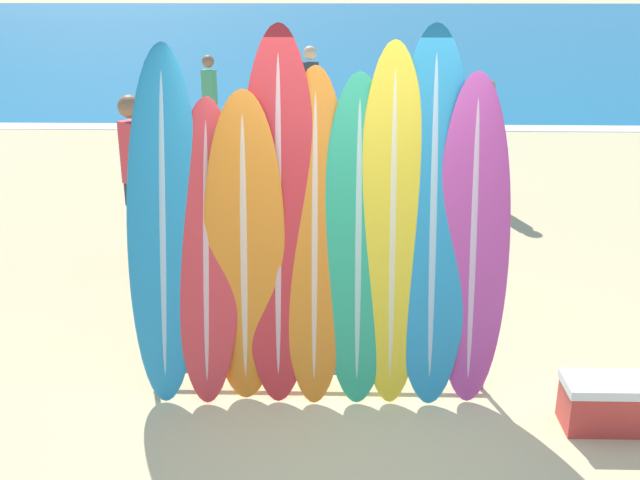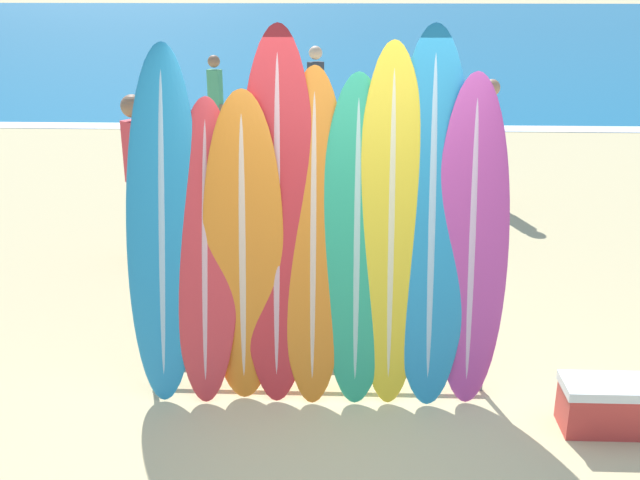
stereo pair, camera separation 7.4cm
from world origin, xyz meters
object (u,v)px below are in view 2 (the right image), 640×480
(surfboard_slot_2, at_px, (243,248))
(cooler_box, at_px, (606,405))
(surfboard_slot_4, at_px, (313,237))
(surfboard_slot_5, at_px, (357,241))
(person_far_left, at_px, (488,136))
(surfboard_rack, at_px, (316,330))
(person_far_right, at_px, (215,97))
(surfboard_slot_7, at_px, (431,219))
(surfboard_slot_1, at_px, (206,251))
(surfboard_slot_3, at_px, (277,217))
(person_near_water, at_px, (316,92))
(surfboard_slot_6, at_px, (391,227))
(surfboard_slot_0, at_px, (163,225))
(surfboard_slot_8, at_px, (471,242))
(person_mid_beach, at_px, (138,171))

(surfboard_slot_2, relative_size, cooler_box, 3.63)
(surfboard_slot_4, relative_size, surfboard_slot_5, 1.02)
(surfboard_slot_2, relative_size, person_far_left, 1.34)
(surfboard_rack, distance_m, person_far_left, 5.26)
(person_far_right, bearing_deg, surfboard_slot_7, 133.99)
(person_far_left, bearing_deg, surfboard_slot_5, -7.57)
(surfboard_slot_2, bearing_deg, person_far_left, 62.03)
(surfboard_slot_1, bearing_deg, surfboard_rack, -1.61)
(surfboard_slot_1, height_order, surfboard_slot_4, surfboard_slot_4)
(surfboard_slot_2, xyz_separation_m, surfboard_slot_7, (1.31, 0.06, 0.21))
(surfboard_slot_2, xyz_separation_m, cooler_box, (2.48, -0.49, -0.91))
(surfboard_slot_3, relative_size, person_near_water, 1.51)
(surfboard_slot_4, relative_size, surfboard_slot_7, 0.89)
(person_far_left, bearing_deg, surfboard_slot_7, -2.07)
(surfboard_slot_1, bearing_deg, surfboard_slot_6, 1.33)
(surfboard_slot_0, bearing_deg, surfboard_rack, -3.65)
(surfboard_rack, relative_size, surfboard_slot_0, 1.00)
(surfboard_slot_5, bearing_deg, surfboard_slot_8, -0.74)
(surfboard_slot_0, bearing_deg, surfboard_slot_7, 0.06)
(surfboard_slot_7, relative_size, person_near_water, 1.51)
(person_far_left, bearing_deg, surfboard_slot_2, -15.37)
(surfboard_slot_5, xyz_separation_m, person_far_right, (-2.37, 8.03, -0.29))
(surfboard_slot_1, xyz_separation_m, surfboard_slot_4, (0.76, 0.03, 0.10))
(surfboard_slot_1, bearing_deg, person_mid_beach, 114.65)
(surfboard_slot_6, bearing_deg, surfboard_slot_3, 177.88)
(surfboard_rack, relative_size, surfboard_slot_6, 0.99)
(surfboard_slot_0, xyz_separation_m, person_near_water, (0.74, 8.07, -0.30))
(surfboard_slot_0, distance_m, surfboard_slot_2, 0.59)
(surfboard_slot_4, height_order, person_near_water, surfboard_slot_4)
(surfboard_slot_0, height_order, surfboard_slot_6, surfboard_slot_6)
(surfboard_slot_0, distance_m, surfboard_slot_3, 0.81)
(surfboard_slot_8, bearing_deg, surfboard_slot_1, -179.84)
(surfboard_slot_2, bearing_deg, surfboard_slot_4, 4.76)
(surfboard_slot_2, bearing_deg, person_far_right, 101.02)
(surfboard_slot_7, relative_size, person_far_left, 1.60)
(person_far_right, bearing_deg, surfboard_slot_3, 126.92)
(surfboard_slot_5, bearing_deg, surfboard_slot_6, 3.60)
(surfboard_slot_3, relative_size, person_far_left, 1.60)
(surfboard_slot_2, relative_size, person_mid_beach, 1.24)
(surfboard_slot_5, relative_size, cooler_box, 3.81)
(surfboard_slot_1, height_order, surfboard_slot_7, surfboard_slot_7)
(surfboard_slot_0, height_order, surfboard_slot_8, surfboard_slot_0)
(person_near_water, bearing_deg, surfboard_slot_7, 58.36)
(surfboard_rack, bearing_deg, surfboard_slot_5, 7.43)
(surfboard_slot_0, distance_m, person_far_left, 5.71)
(surfboard_slot_0, height_order, surfboard_slot_7, surfboard_slot_7)
(surfboard_slot_3, xyz_separation_m, person_far_right, (-1.81, 7.99, -0.44))
(surfboard_slot_1, relative_size, surfboard_slot_8, 0.92)
(surfboard_slot_0, height_order, surfboard_slot_4, surfboard_slot_0)
(surfboard_slot_6, height_order, person_near_water, surfboard_slot_6)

